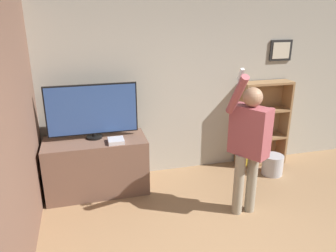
# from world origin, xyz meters

# --- Properties ---
(wall_back) EXTENTS (6.20, 0.09, 2.70)m
(wall_back) POSITION_xyz_m (0.01, 2.90, 1.35)
(wall_back) COLOR #B2AD9E
(wall_back) RESTS_ON ground_plane
(wall_side_brick) EXTENTS (0.06, 4.47, 2.70)m
(wall_side_brick) POSITION_xyz_m (-2.13, 1.43, 1.35)
(wall_side_brick) COLOR brown
(wall_side_brick) RESTS_ON ground_plane
(tv_ledge) EXTENTS (1.40, 0.63, 0.80)m
(tv_ledge) POSITION_xyz_m (-1.35, 2.48, 0.40)
(tv_ledge) COLOR brown
(tv_ledge) RESTS_ON ground_plane
(television) EXTENTS (1.23, 0.22, 0.76)m
(television) POSITION_xyz_m (-1.35, 2.55, 1.19)
(television) COLOR black
(television) RESTS_ON tv_ledge
(game_console) EXTENTS (0.21, 0.22, 0.05)m
(game_console) POSITION_xyz_m (-1.08, 2.30, 0.82)
(game_console) COLOR silver
(game_console) RESTS_ON tv_ledge
(bookshelf) EXTENTS (0.83, 0.28, 1.42)m
(bookshelf) POSITION_xyz_m (1.31, 2.72, 0.67)
(bookshelf) COLOR #997047
(bookshelf) RESTS_ON ground_plane
(person) EXTENTS (0.61, 0.57, 1.92)m
(person) POSITION_xyz_m (0.44, 1.46, 1.01)
(person) COLOR gray
(person) RESTS_ON ground_plane
(waste_bin) EXTENTS (0.33, 0.33, 0.32)m
(waste_bin) POSITION_xyz_m (1.37, 2.29, 0.16)
(waste_bin) COLOR #B7B7BC
(waste_bin) RESTS_ON ground_plane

